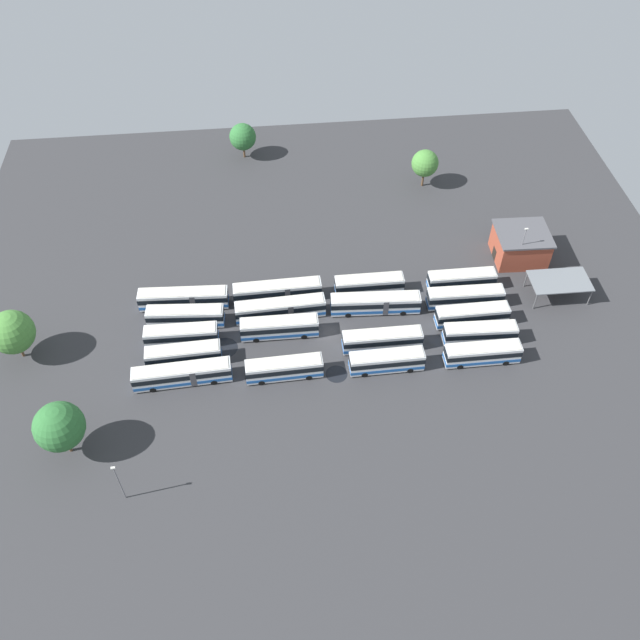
{
  "coord_description": "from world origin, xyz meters",
  "views": [
    {
      "loc": [
        9.05,
        72.81,
        82.68
      ],
      "look_at": [
        1.36,
        -1.39,
        1.55
      ],
      "focal_mm": 37.88,
      "sensor_mm": 36.0,
      "label": 1
    }
  ],
  "objects_px": {
    "bus_row0_slot0": "(461,280)",
    "bus_row3_slot2": "(181,335)",
    "bus_row2_slot0": "(278,291)",
    "lamp_post_mid_lot": "(521,247)",
    "lamp_post_near_entrance": "(119,481)",
    "tree_west_edge": "(59,427)",
    "bus_row2_slot2": "(279,327)",
    "bus_row3_slot1": "(185,316)",
    "bus_row3_slot0": "(184,298)",
    "depot_building": "(520,245)",
    "bus_row0_slot3": "(480,333)",
    "bus_row1_slot0": "(369,285)",
    "bus_row1_slot3": "(382,340)",
    "bus_row0_slot2": "(472,315)",
    "bus_row0_slot4": "(482,353)",
    "bus_row1_slot4": "(387,361)",
    "tree_east_edge": "(12,332)",
    "tree_north_edge": "(425,163)",
    "bus_row0_slot1": "(465,297)",
    "maintenance_shelter": "(560,281)",
    "tree_south_edge": "(243,137)",
    "bus_row1_slot1": "(376,303)",
    "bus_row2_slot4": "(284,368)",
    "bus_row3_slot3": "(184,355)",
    "bus_row3_slot4": "(183,374)"
  },
  "relations": [
    {
      "from": "bus_row0_slot0",
      "to": "bus_row3_slot2",
      "type": "distance_m",
      "value": 48.21
    },
    {
      "from": "bus_row2_slot0",
      "to": "lamp_post_mid_lot",
      "type": "bearing_deg",
      "value": -175.68
    },
    {
      "from": "lamp_post_near_entrance",
      "to": "tree_west_edge",
      "type": "relative_size",
      "value": 0.82
    },
    {
      "from": "bus_row2_slot0",
      "to": "lamp_post_mid_lot",
      "type": "distance_m",
      "value": 42.97
    },
    {
      "from": "bus_row2_slot2",
      "to": "lamp_post_near_entrance",
      "type": "bearing_deg",
      "value": 50.21
    },
    {
      "from": "bus_row2_slot2",
      "to": "bus_row3_slot1",
      "type": "distance_m",
      "value": 15.68
    },
    {
      "from": "bus_row3_slot0",
      "to": "depot_building",
      "type": "height_order",
      "value": "depot_building"
    },
    {
      "from": "bus_row2_slot2",
      "to": "bus_row0_slot0",
      "type": "bearing_deg",
      "value": -166.44
    },
    {
      "from": "bus_row0_slot3",
      "to": "bus_row3_slot2",
      "type": "height_order",
      "value": "same"
    },
    {
      "from": "bus_row1_slot0",
      "to": "lamp_post_mid_lot",
      "type": "relative_size",
      "value": 1.27
    },
    {
      "from": "bus_row1_slot0",
      "to": "bus_row3_slot0",
      "type": "bearing_deg",
      "value": -0.02
    },
    {
      "from": "depot_building",
      "to": "bus_row1_slot3",
      "type": "bearing_deg",
      "value": 33.81
    },
    {
      "from": "lamp_post_mid_lot",
      "to": "tree_west_edge",
      "type": "height_order",
      "value": "tree_west_edge"
    },
    {
      "from": "bus_row1_slot0",
      "to": "depot_building",
      "type": "bearing_deg",
      "value": -167.42
    },
    {
      "from": "bus_row0_slot2",
      "to": "bus_row0_slot4",
      "type": "distance_m",
      "value": 8.17
    },
    {
      "from": "bus_row0_slot2",
      "to": "lamp_post_mid_lot",
      "type": "distance_m",
      "value": 16.89
    },
    {
      "from": "bus_row0_slot4",
      "to": "bus_row3_slot2",
      "type": "height_order",
      "value": "same"
    },
    {
      "from": "bus_row1_slot4",
      "to": "tree_east_edge",
      "type": "bearing_deg",
      "value": -8.53
    },
    {
      "from": "bus_row0_slot0",
      "to": "tree_north_edge",
      "type": "distance_m",
      "value": 30.15
    },
    {
      "from": "bus_row0_slot1",
      "to": "maintenance_shelter",
      "type": "bearing_deg",
      "value": -177.93
    },
    {
      "from": "bus_row2_slot0",
      "to": "bus_row2_slot2",
      "type": "xyz_separation_m",
      "value": [
        0.25,
        8.27,
        -0.0
      ]
    },
    {
      "from": "bus_row3_slot1",
      "to": "tree_south_edge",
      "type": "distance_m",
      "value": 48.87
    },
    {
      "from": "tree_south_edge",
      "to": "bus_row2_slot0",
      "type": "bearing_deg",
      "value": 96.0
    },
    {
      "from": "bus_row0_slot3",
      "to": "bus_row1_slot0",
      "type": "distance_m",
      "value": 20.42
    },
    {
      "from": "bus_row1_slot1",
      "to": "maintenance_shelter",
      "type": "xyz_separation_m",
      "value": [
        -31.46,
        -0.47,
        1.55
      ]
    },
    {
      "from": "bus_row0_slot4",
      "to": "tree_east_edge",
      "type": "relative_size",
      "value": 1.31
    },
    {
      "from": "bus_row1_slot3",
      "to": "bus_row0_slot0",
      "type": "bearing_deg",
      "value": -142.71
    },
    {
      "from": "bus_row0_slot4",
      "to": "bus_row1_slot0",
      "type": "relative_size",
      "value": 1.01
    },
    {
      "from": "bus_row0_slot0",
      "to": "bus_row2_slot4",
      "type": "xyz_separation_m",
      "value": [
        31.7,
        16.23,
        0.0
      ]
    },
    {
      "from": "bus_row1_slot3",
      "to": "bus_row1_slot4",
      "type": "bearing_deg",
      "value": 89.77
    },
    {
      "from": "bus_row3_slot1",
      "to": "bus_row3_slot2",
      "type": "bearing_deg",
      "value": 82.88
    },
    {
      "from": "bus_row3_slot2",
      "to": "lamp_post_mid_lot",
      "type": "xyz_separation_m",
      "value": [
        -58.65,
        -11.62,
        3.16
      ]
    },
    {
      "from": "bus_row2_slot4",
      "to": "lamp_post_near_entrance",
      "type": "bearing_deg",
      "value": 39.07
    },
    {
      "from": "bus_row0_slot0",
      "to": "bus_row0_slot4",
      "type": "height_order",
      "value": "same"
    },
    {
      "from": "bus_row2_slot2",
      "to": "lamp_post_near_entrance",
      "type": "xyz_separation_m",
      "value": [
        22.4,
        26.89,
        2.44
      ]
    },
    {
      "from": "depot_building",
      "to": "tree_south_edge",
      "type": "bearing_deg",
      "value": -37.4
    },
    {
      "from": "lamp_post_near_entrance",
      "to": "bus_row1_slot4",
      "type": "bearing_deg",
      "value": -154.68
    },
    {
      "from": "bus_row2_slot2",
      "to": "bus_row3_slot2",
      "type": "distance_m",
      "value": 15.67
    },
    {
      "from": "bus_row0_slot2",
      "to": "bus_row1_slot1",
      "type": "relative_size",
      "value": 0.8
    },
    {
      "from": "tree_south_edge",
      "to": "bus_row0_slot2",
      "type": "bearing_deg",
      "value": 124.54
    },
    {
      "from": "bus_row1_slot3",
      "to": "bus_row0_slot2",
      "type": "bearing_deg",
      "value": -166.29
    },
    {
      "from": "bus_row1_slot3",
      "to": "bus_row2_slot4",
      "type": "height_order",
      "value": "same"
    },
    {
      "from": "bus_row2_slot0",
      "to": "bus_row3_slot0",
      "type": "height_order",
      "value": "same"
    },
    {
      "from": "bus_row1_slot4",
      "to": "bus_row3_slot3",
      "type": "bearing_deg",
      "value": -8.09
    },
    {
      "from": "tree_east_edge",
      "to": "bus_row3_slot3",
      "type": "bearing_deg",
      "value": 170.92
    },
    {
      "from": "bus_row2_slot4",
      "to": "bus_row0_slot2",
      "type": "bearing_deg",
      "value": -165.78
    },
    {
      "from": "bus_row0_slot1",
      "to": "lamp_post_near_entrance",
      "type": "relative_size",
      "value": 1.65
    },
    {
      "from": "bus_row3_slot3",
      "to": "tree_east_edge",
      "type": "distance_m",
      "value": 26.2
    },
    {
      "from": "bus_row0_slot3",
      "to": "bus_row3_slot4",
      "type": "height_order",
      "value": "same"
    },
    {
      "from": "tree_north_edge",
      "to": "bus_row0_slot3",
      "type": "bearing_deg",
      "value": 90.53
    }
  ]
}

